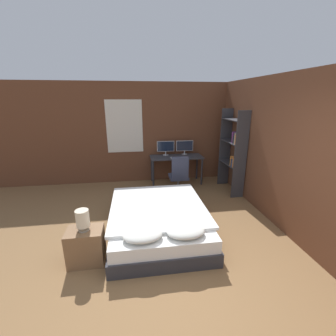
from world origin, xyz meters
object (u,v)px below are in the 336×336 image
bed (159,220)px  office_chair (179,179)px  nightstand (86,246)px  desk (176,160)px  bedside_lamp (83,219)px  monitor_right (185,146)px  bookshelf (234,149)px  monitor_left (166,147)px  computer_mouse (188,157)px  keyboard (178,158)px

bed → office_chair: bearing=67.0°
bed → nightstand: (-1.11, -0.60, 0.02)m
nightstand → desk: size_ratio=0.37×
bed → bedside_lamp: (-1.11, -0.60, 0.46)m
monitor_right → nightstand: bearing=-124.0°
monitor_right → bookshelf: size_ratio=0.24×
monitor_right → bed: bearing=-111.8°
bed → monitor_left: size_ratio=4.37×
nightstand → computer_mouse: bearing=52.4°
bed → monitor_left: bearing=79.2°
keyboard → office_chair: bearing=-97.5°
desk → keyboard: (-0.00, -0.19, 0.11)m
monitor_left → monitor_right: size_ratio=1.00×
bed → nightstand: bed is taller
bedside_lamp → monitor_right: size_ratio=0.64×
bed → office_chair: size_ratio=2.12×
monitor_left → office_chair: bearing=-78.6°
monitor_left → keyboard: 0.51m
bed → keyboard: keyboard is taller
monitor_left → bookshelf: bookshelf is taller
keyboard → computer_mouse: bearing=-0.0°
bedside_lamp → monitor_left: (1.59, 3.15, 0.29)m
monitor_right → desk: bearing=-144.4°
nightstand → monitor_right: (2.13, 3.15, 0.73)m
bed → desk: 2.51m
bedside_lamp → desk: (1.86, 2.96, -0.04)m
keyboard → office_chair: (-0.08, -0.57, -0.39)m
bed → keyboard: size_ratio=5.68×
monitor_left → keyboard: size_ratio=1.30×
bedside_lamp → office_chair: office_chair is taller
bed → nightstand: bearing=-151.5°
monitor_left → computer_mouse: bearing=-35.0°
bedside_lamp → computer_mouse: size_ratio=4.38×
monitor_right → office_chair: 1.18m
computer_mouse → office_chair: size_ratio=0.07×
bed → computer_mouse: size_ratio=29.96×
monitor_left → bed: bearing=-100.8°
keyboard → bookshelf: (1.27, -0.63, 0.34)m
keyboard → bed: bearing=-109.1°
desk → computer_mouse: computer_mouse is taller
monitor_right → office_chair: (-0.34, -0.95, -0.61)m
keyboard → bookshelf: size_ratio=0.18×
bed → monitor_right: 2.85m
monitor_right → computer_mouse: monitor_right is taller
desk → monitor_right: 0.47m
keyboard → monitor_right: bearing=54.8°
bed → keyboard: 2.36m
nightstand → monitor_left: size_ratio=1.09×
office_chair → monitor_right: bearing=70.2°
desk → monitor_left: monitor_left is taller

